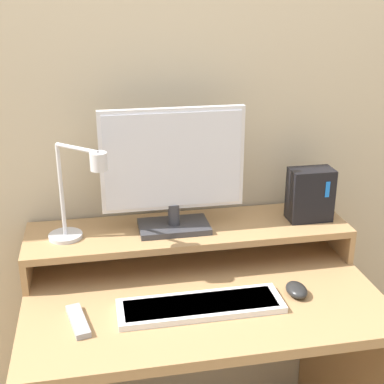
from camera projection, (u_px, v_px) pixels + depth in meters
The scene contains 9 objects.
wall_back at pixel (179, 95), 1.70m from camera, with size 6.00×0.05×2.50m.
desk at pixel (200, 355), 1.64m from camera, with size 1.01×0.63×0.75m.
monitor_shelf at pixel (189, 232), 1.70m from camera, with size 1.01×0.26×0.11m.
monitor at pixel (173, 169), 1.60m from camera, with size 0.43×0.13×0.38m.
desk_lamp at pixel (77, 197), 1.54m from camera, with size 0.19×0.18×0.30m.
router_dock at pixel (310, 195), 1.72m from camera, with size 0.14×0.08×0.17m.
keyboard at pixel (201, 306), 1.46m from camera, with size 0.45×0.13×0.02m.
mouse at pixel (297, 290), 1.52m from camera, with size 0.06×0.08×0.03m.
remote_control at pixel (78, 321), 1.40m from camera, with size 0.07×0.15×0.02m.
Camera 1 is at (-0.28, -1.01, 1.57)m, focal length 50.00 mm.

